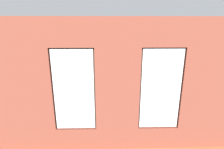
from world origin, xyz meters
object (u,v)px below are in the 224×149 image
(potted_plant_near_tv, at_px, (49,86))
(table_plant_small, at_px, (104,83))
(potted_plant_corner_far_left, at_px, (214,110))
(potted_plant_beside_window_right, at_px, (32,118))
(potted_plant_by_left_couch, at_px, (159,83))
(couch_left, at_px, (179,95))
(potted_plant_corner_near_left, at_px, (163,69))
(tv_flatscreen, at_px, (42,76))
(potted_plant_mid_room_small, at_px, (127,81))
(cup_ceramic, at_px, (108,85))
(coffee_table, at_px, (108,88))
(potted_plant_foreground_right, at_px, (61,70))
(couch_by_window, at_px, (95,122))
(potted_plant_between_couches, at_px, (145,110))
(media_console, at_px, (44,91))
(remote_gray, at_px, (110,87))
(candle_jar, at_px, (98,86))

(potted_plant_near_tv, bearing_deg, table_plant_small, -152.12)
(potted_plant_corner_far_left, xyz_separation_m, potted_plant_beside_window_right, (4.99, -0.01, -0.17))
(potted_plant_by_left_couch, bearing_deg, couch_left, 106.00)
(potted_plant_corner_near_left, xyz_separation_m, potted_plant_beside_window_right, (4.98, 4.52, -0.17))
(tv_flatscreen, relative_size, potted_plant_mid_room_small, 1.52)
(cup_ceramic, height_order, potted_plant_mid_room_small, potted_plant_mid_room_small)
(coffee_table, relative_size, table_plant_small, 6.25)
(potted_plant_foreground_right, relative_size, potted_plant_mid_room_small, 2.20)
(tv_flatscreen, distance_m, potted_plant_foreground_right, 1.86)
(cup_ceramic, bearing_deg, couch_by_window, 81.67)
(potted_plant_near_tv, height_order, potted_plant_by_left_couch, potted_plant_near_tv)
(potted_plant_corner_near_left, height_order, potted_plant_between_couches, potted_plant_corner_near_left)
(coffee_table, bearing_deg, potted_plant_foreground_right, -37.18)
(media_console, xyz_separation_m, potted_plant_mid_room_small, (-3.57, -0.78, 0.13))
(cup_ceramic, xyz_separation_m, potted_plant_mid_room_small, (-0.88, -0.77, -0.08))
(table_plant_small, distance_m, potted_plant_corner_far_left, 4.13)
(cup_ceramic, distance_m, potted_plant_foreground_right, 3.02)
(tv_flatscreen, bearing_deg, remote_gray, 177.89)
(table_plant_small, relative_size, remote_gray, 1.30)
(potted_plant_foreground_right, height_order, potted_plant_beside_window_right, potted_plant_foreground_right)
(candle_jar, bearing_deg, potted_plant_foreground_right, -44.11)
(coffee_table, bearing_deg, potted_plant_near_tv, 23.99)
(potted_plant_foreground_right, bearing_deg, potted_plant_mid_room_small, 162.27)
(couch_by_window, bearing_deg, potted_plant_foreground_right, -65.12)
(potted_plant_corner_far_left, bearing_deg, coffee_table, -42.26)
(potted_plant_corner_far_left, height_order, potted_plant_beside_window_right, potted_plant_corner_far_left)
(remote_gray, relative_size, potted_plant_corner_near_left, 0.12)
(tv_flatscreen, xyz_separation_m, potted_plant_corner_far_left, (-5.61, 2.65, -0.22))
(couch_by_window, xyz_separation_m, media_console, (2.32, -2.54, -0.04))
(potted_plant_corner_near_left, xyz_separation_m, potted_plant_foreground_right, (5.31, 0.05, -0.01))
(couch_left, distance_m, potted_plant_mid_room_small, 2.42)
(coffee_table, xyz_separation_m, potted_plant_beside_window_right, (2.07, 2.65, 0.14))
(candle_jar, bearing_deg, coffee_table, -165.65)
(media_console, bearing_deg, couch_left, 172.47)
(tv_flatscreen, bearing_deg, potted_plant_mid_room_small, -167.77)
(coffee_table, height_order, potted_plant_mid_room_small, potted_plant_mid_room_small)
(couch_by_window, xyz_separation_m, potted_plant_corner_near_left, (-3.28, -4.42, 0.37))
(potted_plant_corner_near_left, bearing_deg, potted_plant_between_couches, 66.88)
(cup_ceramic, xyz_separation_m, remote_gray, (-0.10, 0.11, -0.04))
(media_console, relative_size, potted_plant_by_left_couch, 1.82)
(potted_plant_corner_near_left, distance_m, potted_plant_mid_room_small, 2.33)
(candle_jar, bearing_deg, media_console, -2.52)
(potted_plant_corner_far_left, bearing_deg, potted_plant_by_left_couch, -80.67)
(table_plant_small, relative_size, tv_flatscreen, 0.24)
(remote_gray, distance_m, potted_plant_corner_near_left, 3.44)
(coffee_table, height_order, remote_gray, remote_gray)
(remote_gray, bearing_deg, potted_plant_by_left_couch, 154.80)
(cup_ceramic, height_order, remote_gray, cup_ceramic)
(table_plant_small, bearing_deg, media_console, 2.13)
(potted_plant_beside_window_right, bearing_deg, table_plant_small, -124.78)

